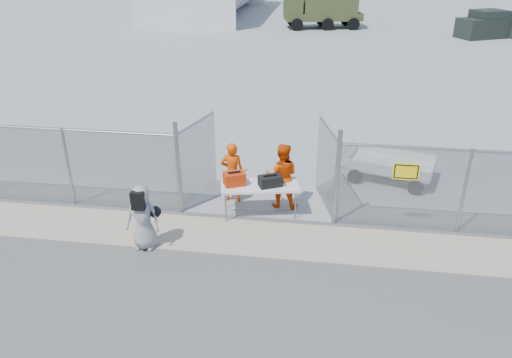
% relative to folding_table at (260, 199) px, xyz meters
% --- Properties ---
extents(ground, '(160.00, 160.00, 0.00)m').
position_rel_folding_table_xyz_m(ground, '(-0.07, -2.19, -0.42)').
color(ground, '#464545').
extents(tarmac_inside, '(160.00, 80.00, 0.01)m').
position_rel_folding_table_xyz_m(tarmac_inside, '(-0.07, 39.81, -0.42)').
color(tarmac_inside, gray).
rests_on(tarmac_inside, ground).
extents(dirt_strip, '(44.00, 1.60, 0.01)m').
position_rel_folding_table_xyz_m(dirt_strip, '(-0.07, -1.19, -0.42)').
color(dirt_strip, tan).
rests_on(dirt_strip, ground).
extents(chain_link_fence, '(40.00, 0.20, 2.20)m').
position_rel_folding_table_xyz_m(chain_link_fence, '(-0.07, -0.19, 0.68)').
color(chain_link_fence, gray).
rests_on(chain_link_fence, ground).
extents(folding_table, '(2.12, 1.23, 0.85)m').
position_rel_folding_table_xyz_m(folding_table, '(0.00, 0.00, 0.00)').
color(folding_table, silver).
rests_on(folding_table, ground).
extents(orange_bag, '(0.63, 0.55, 0.33)m').
position_rel_folding_table_xyz_m(orange_bag, '(-0.64, -0.09, 0.59)').
color(orange_bag, red).
rests_on(orange_bag, folding_table).
extents(black_duffel, '(0.66, 0.56, 0.28)m').
position_rel_folding_table_xyz_m(black_duffel, '(0.27, -0.02, 0.56)').
color(black_duffel, black).
rests_on(black_duffel, folding_table).
extents(security_worker_left, '(0.64, 0.43, 1.70)m').
position_rel_folding_table_xyz_m(security_worker_left, '(-0.84, 0.64, 0.43)').
color(security_worker_left, '#E24404').
rests_on(security_worker_left, ground).
extents(security_worker_right, '(0.89, 0.70, 1.80)m').
position_rel_folding_table_xyz_m(security_worker_right, '(0.52, 0.50, 0.48)').
color(security_worker_right, '#E24404').
rests_on(security_worker_right, ground).
extents(visitor, '(0.78, 0.51, 1.59)m').
position_rel_folding_table_xyz_m(visitor, '(-2.43, -1.93, 0.37)').
color(visitor, gray).
rests_on(visitor, ground).
extents(utility_trailer, '(3.54, 2.50, 0.78)m').
position_rel_folding_table_xyz_m(utility_trailer, '(3.56, 2.63, -0.04)').
color(utility_trailer, silver).
rests_on(utility_trailer, ground).
extents(military_truck, '(6.50, 3.56, 2.93)m').
position_rel_folding_table_xyz_m(military_truck, '(0.87, 31.13, 1.04)').
color(military_truck, '#3E4B23').
rests_on(military_truck, ground).
extents(parked_vehicle_near, '(4.63, 3.59, 1.91)m').
position_rel_folding_table_xyz_m(parked_vehicle_near, '(12.87, 28.42, 0.53)').
color(parked_vehicle_near, black).
rests_on(parked_vehicle_near, ground).
extents(parked_vehicle_mid, '(4.03, 3.63, 1.70)m').
position_rel_folding_table_xyz_m(parked_vehicle_mid, '(13.92, 29.67, 0.43)').
color(parked_vehicle_mid, black).
rests_on(parked_vehicle_mid, ground).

